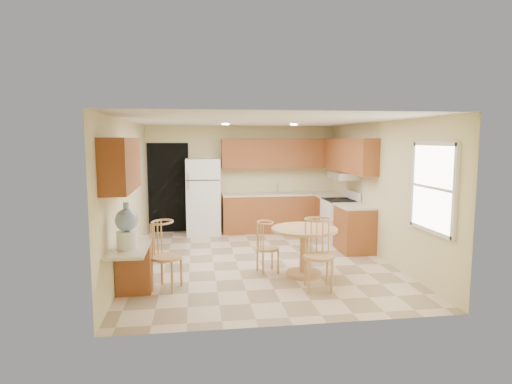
{
  "coord_description": "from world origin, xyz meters",
  "views": [
    {
      "loc": [
        -1.1,
        -7.45,
        2.17
      ],
      "look_at": [
        -0.01,
        0.3,
        1.22
      ],
      "focal_mm": 30.0,
      "sensor_mm": 36.0,
      "label": 1
    }
  ],
  "objects": [
    {
      "name": "water_crock",
      "position": [
        -2.0,
        -1.86,
        1.04
      ],
      "size": [
        0.29,
        0.29,
        0.61
      ],
      "color": "white",
      "rests_on": "desk_top"
    },
    {
      "name": "chair_desk",
      "position": [
        -1.55,
        -1.36,
        0.61
      ],
      "size": [
        0.44,
        0.57,
        0.99
      ],
      "rotation": [
        0.0,
        0.0,
        -1.96
      ],
      "color": "tan",
      "rests_on": "floor"
    },
    {
      "name": "base_cab_right_a",
      "position": [
        1.95,
        1.85,
        0.43
      ],
      "size": [
        0.6,
        0.59,
        0.87
      ],
      "primitive_type": "cube",
      "color": "#9B5227",
      "rests_on": "floor"
    },
    {
      "name": "window",
      "position": [
        2.23,
        -1.85,
        1.5
      ],
      "size": [
        0.06,
        1.12,
        1.3
      ],
      "color": "white",
      "rests_on": "wall_right"
    },
    {
      "name": "counter_right_a",
      "position": [
        1.95,
        1.85,
        0.89
      ],
      "size": [
        0.63,
        0.59,
        0.04
      ],
      "primitive_type": "cube",
      "color": "beige",
      "rests_on": "base_cab_right_a"
    },
    {
      "name": "wall_left",
      "position": [
        -2.25,
        0.0,
        1.25
      ],
      "size": [
        0.02,
        5.5,
        2.5
      ],
      "primitive_type": "cube",
      "color": "beige",
      "rests_on": "floor"
    },
    {
      "name": "counter_back",
      "position": [
        0.88,
        2.45,
        0.89
      ],
      "size": [
        2.75,
        0.63,
        0.04
      ],
      "primitive_type": "cube",
      "color": "beige",
      "rests_on": "base_cab_back"
    },
    {
      "name": "dining_table",
      "position": [
        0.59,
        -0.95,
        0.51
      ],
      "size": [
        1.05,
        1.05,
        0.78
      ],
      "rotation": [
        0.0,
        0.0,
        -0.34
      ],
      "color": "tan",
      "rests_on": "floor"
    },
    {
      "name": "doorway",
      "position": [
        -1.75,
        2.73,
        1.05
      ],
      "size": [
        0.9,
        0.02,
        2.1
      ],
      "primitive_type": "cube",
      "color": "black",
      "rests_on": "floor"
    },
    {
      "name": "chair_table_a",
      "position": [
        0.04,
        -0.78,
        0.51
      ],
      "size": [
        0.37,
        0.48,
        0.84
      ],
      "rotation": [
        0.0,
        0.0,
        -1.36
      ],
      "color": "tan",
      "rests_on": "floor"
    },
    {
      "name": "can_light_b",
      "position": [
        0.9,
        1.2,
        2.48
      ],
      "size": [
        0.14,
        0.14,
        0.02
      ],
      "primitive_type": "cylinder",
      "color": "white",
      "rests_on": "ceiling"
    },
    {
      "name": "floor",
      "position": [
        0.0,
        0.0,
        0.0
      ],
      "size": [
        5.5,
        5.5,
        0.0
      ],
      "primitive_type": "plane",
      "color": "beige",
      "rests_on": "ground"
    },
    {
      "name": "sink",
      "position": [
        0.85,
        2.45,
        0.91
      ],
      "size": [
        0.78,
        0.44,
        0.01
      ],
      "primitive_type": "cube",
      "color": "silver",
      "rests_on": "counter_back"
    },
    {
      "name": "wall_back",
      "position": [
        0.0,
        2.75,
        1.25
      ],
      "size": [
        4.5,
        0.02,
        2.5
      ],
      "primitive_type": "cube",
      "color": "beige",
      "rests_on": "floor"
    },
    {
      "name": "desk_top",
      "position": [
        -2.0,
        -1.7,
        0.75
      ],
      "size": [
        0.5,
        1.2,
        0.04
      ],
      "primitive_type": "cube",
      "color": "beige",
      "rests_on": "desk_pedestal"
    },
    {
      "name": "can_light_a",
      "position": [
        -0.5,
        1.2,
        2.48
      ],
      "size": [
        0.14,
        0.14,
        0.02
      ],
      "primitive_type": "cylinder",
      "color": "white",
      "rests_on": "ceiling"
    },
    {
      "name": "refrigerator",
      "position": [
        -0.95,
        2.4,
        0.87
      ],
      "size": [
        0.77,
        0.75,
        1.75
      ],
      "color": "white",
      "rests_on": "floor"
    },
    {
      "name": "base_cab_right_b",
      "position": [
        1.95,
        0.4,
        0.43
      ],
      "size": [
        0.6,
        0.8,
        0.87
      ],
      "primitive_type": "cube",
      "color": "#9B5227",
      "rests_on": "floor"
    },
    {
      "name": "desk_pedestal",
      "position": [
        -2.0,
        -1.32,
        0.36
      ],
      "size": [
        0.48,
        0.42,
        0.72
      ],
      "primitive_type": "cube",
      "color": "#9B5227",
      "rests_on": "floor"
    },
    {
      "name": "chair_table_b",
      "position": [
        0.64,
        -1.7,
        0.63
      ],
      "size": [
        0.46,
        0.46,
        1.03
      ],
      "rotation": [
        0.0,
        0.0,
        3.04
      ],
      "color": "tan",
      "rests_on": "floor"
    },
    {
      "name": "upper_cab_right",
      "position": [
        2.08,
        1.21,
        1.85
      ],
      "size": [
        0.33,
        2.42,
        0.7
      ],
      "primitive_type": "cube",
      "color": "#9B5227",
      "rests_on": "wall_right"
    },
    {
      "name": "upper_cab_left",
      "position": [
        -2.08,
        -1.6,
        1.85
      ],
      "size": [
        0.33,
        1.4,
        0.7
      ],
      "primitive_type": "cube",
      "color": "#9B5227",
      "rests_on": "wall_left"
    },
    {
      "name": "range_hood",
      "position": [
        2.0,
        1.18,
        1.42
      ],
      "size": [
        0.5,
        0.76,
        0.14
      ],
      "primitive_type": "cube",
      "color": "silver",
      "rests_on": "upper_cab_right"
    },
    {
      "name": "wall_right",
      "position": [
        2.25,
        0.0,
        1.25
      ],
      "size": [
        0.02,
        5.5,
        2.5
      ],
      "primitive_type": "cube",
      "color": "beige",
      "rests_on": "floor"
    },
    {
      "name": "base_cab_back",
      "position": [
        0.88,
        2.45,
        0.43
      ],
      "size": [
        2.75,
        0.6,
        0.87
      ],
      "primitive_type": "cube",
      "color": "#9B5227",
      "rests_on": "floor"
    },
    {
      "name": "wall_front",
      "position": [
        0.0,
        -2.75,
        1.25
      ],
      "size": [
        4.5,
        0.02,
        2.5
      ],
      "primitive_type": "cube",
      "color": "beige",
      "rests_on": "floor"
    },
    {
      "name": "stove",
      "position": [
        1.92,
        1.18,
        0.47
      ],
      "size": [
        0.65,
        0.76,
        1.09
      ],
      "color": "white",
      "rests_on": "floor"
    },
    {
      "name": "upper_cab_back",
      "position": [
        0.88,
        2.58,
        1.85
      ],
      "size": [
        2.75,
        0.33,
        0.7
      ],
      "primitive_type": "cube",
      "color": "#9B5227",
      "rests_on": "wall_back"
    },
    {
      "name": "counter_right_b",
      "position": [
        1.95,
        0.4,
        0.89
      ],
      "size": [
        0.63,
        0.8,
        0.04
      ],
      "primitive_type": "cube",
      "color": "beige",
      "rests_on": "base_cab_right_b"
    },
    {
      "name": "ceiling",
      "position": [
        0.0,
        0.0,
        2.5
      ],
      "size": [
        4.5,
        5.5,
        0.02
      ],
      "primitive_type": "cube",
      "color": "white",
      "rests_on": "wall_back"
    }
  ]
}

